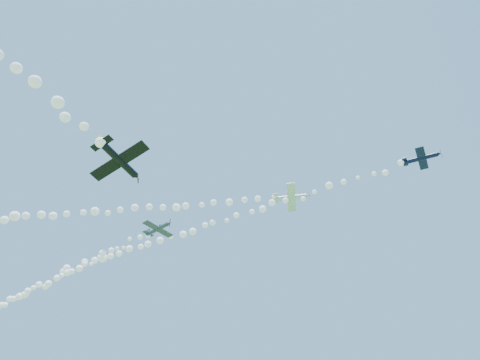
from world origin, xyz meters
The scene contains 7 objects.
plane_white centered at (4.53, 12.28, 52.47)m, with size 7.56×7.97×2.12m.
smoke_trail_white centered at (-38.05, -4.39, 52.16)m, with size 81.10×33.45×3.18m, color white, non-canonical shape.
plane_navy centered at (29.25, 7.75, 48.18)m, with size 6.28×6.53×2.36m.
smoke_trail_navy centered at (-13.06, 7.43, 47.99)m, with size 80.87×2.89×2.52m, color white, non-canonical shape.
plane_grey centered at (-17.35, -0.83, 44.00)m, with size 6.42×6.79×1.80m.
smoke_trail_grey centered at (-52.73, 4.60, 43.59)m, with size 67.01×12.28×2.96m, color white, non-canonical shape.
plane_black centered at (-2.63, -25.50, 33.89)m, with size 7.11×7.09×2.52m.
Camera 1 is at (25.12, -48.10, 2.00)m, focal length 30.00 mm.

